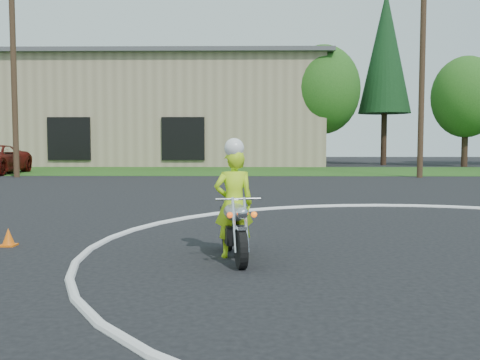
{
  "coord_description": "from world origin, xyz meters",
  "views": [
    {
      "loc": [
        -3.47,
        -5.39,
        1.72
      ],
      "look_at": [
        -3.6,
        3.43,
        1.1
      ],
      "focal_mm": 40.0,
      "sensor_mm": 36.0,
      "label": 1
    }
  ],
  "objects": [
    {
      "name": "utility_poles",
      "position": [
        5.0,
        21.0,
        5.2
      ],
      "size": [
        41.6,
        1.12,
        10.0
      ],
      "color": "#473321",
      "rests_on": "ground"
    },
    {
      "name": "primary_motorcycle",
      "position": [
        -3.67,
        2.4,
        0.47
      ],
      "size": [
        0.64,
        1.82,
        0.96
      ],
      "rotation": [
        0.0,
        0.0,
        0.19
      ],
      "color": "black",
      "rests_on": "ground"
    },
    {
      "name": "rider_primary_grp",
      "position": [
        -3.68,
        2.53,
        0.86
      ],
      "size": [
        0.65,
        0.49,
        1.79
      ],
      "rotation": [
        0.0,
        0.0,
        0.19
      ],
      "color": "#B6E918",
      "rests_on": "ground"
    },
    {
      "name": "warehouse",
      "position": [
        -18.0,
        39.99,
        4.16
      ],
      "size": [
        41.0,
        17.0,
        8.3
      ],
      "color": "tan",
      "rests_on": "ground"
    },
    {
      "name": "grass_strip",
      "position": [
        0.0,
        27.0,
        0.01
      ],
      "size": [
        120.0,
        10.0,
        0.02
      ],
      "primitive_type": "cube",
      "color": "#1E4714",
      "rests_on": "ground"
    }
  ]
}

